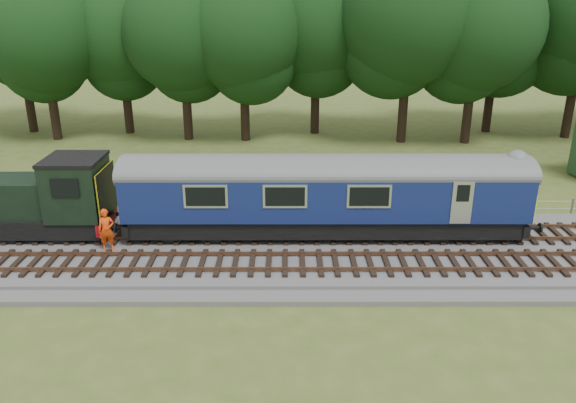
{
  "coord_description": "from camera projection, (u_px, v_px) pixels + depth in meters",
  "views": [
    {
      "loc": [
        -2.74,
        -22.51,
        10.96
      ],
      "look_at": [
        -2.71,
        1.4,
        2.0
      ],
      "focal_mm": 35.0,
      "sensor_mm": 36.0,
      "label": 1
    }
  ],
  "objects": [
    {
      "name": "fence",
      "position": [
        340.0,
        217.0,
        29.14
      ],
      "size": [
        64.0,
        0.12,
        1.0
      ],
      "primitive_type": null,
      "color": "#6B6054",
      "rests_on": "ground"
    },
    {
      "name": "tree_line",
      "position": [
        321.0,
        136.0,
        45.53
      ],
      "size": [
        70.0,
        8.0,
        18.0
      ],
      "primitive_type": null,
      "color": "black",
      "rests_on": "ground"
    },
    {
      "name": "dmu_railcar",
      "position": [
        325.0,
        189.0,
        25.33
      ],
      "size": [
        18.05,
        2.86,
        3.88
      ],
      "color": "black",
      "rests_on": "ground"
    },
    {
      "name": "track_north",
      "position": [
        346.0,
        233.0,
        26.1
      ],
      "size": [
        67.2,
        2.4,
        0.21
      ],
      "color": "black",
      "rests_on": "ballast"
    },
    {
      "name": "track_south",
      "position": [
        353.0,
        262.0,
        23.29
      ],
      "size": [
        67.2,
        2.4,
        0.21
      ],
      "color": "black",
      "rests_on": "ballast"
    },
    {
      "name": "shunter_loco",
      "position": [
        19.0,
        202.0,
        25.53
      ],
      "size": [
        8.91,
        2.6,
        3.38
      ],
      "color": "black",
      "rests_on": "ground"
    },
    {
      "name": "ballast",
      "position": [
        349.0,
        251.0,
        24.87
      ],
      "size": [
        70.0,
        7.0,
        0.35
      ],
      "primitive_type": "cube",
      "color": "#4C4C4F",
      "rests_on": "ground"
    },
    {
      "name": "ground",
      "position": [
        349.0,
        255.0,
        24.93
      ],
      "size": [
        120.0,
        120.0,
        0.0
      ],
      "primitive_type": "plane",
      "color": "#455920",
      "rests_on": "ground"
    },
    {
      "name": "worker",
      "position": [
        106.0,
        230.0,
        24.27
      ],
      "size": [
        0.77,
        0.59,
        1.89
      ],
      "primitive_type": "imported",
      "rotation": [
        0.0,
        0.0,
        0.21
      ],
      "color": "#FF460D",
      "rests_on": "ballast"
    }
  ]
}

